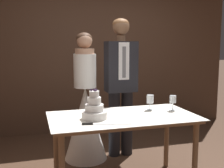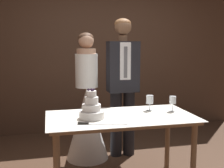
{
  "view_description": "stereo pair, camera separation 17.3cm",
  "coord_description": "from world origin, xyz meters",
  "px_view_note": "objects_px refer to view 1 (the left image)",
  "views": [
    {
      "loc": [
        -1.08,
        -2.65,
        1.46
      ],
      "look_at": [
        -0.21,
        0.38,
        1.02
      ],
      "focal_mm": 45.0,
      "sensor_mm": 36.0,
      "label": 1
    },
    {
      "loc": [
        -0.91,
        -2.69,
        1.46
      ],
      "look_at": [
        -0.21,
        0.38,
        1.02
      ],
      "focal_mm": 45.0,
      "sensor_mm": 36.0,
      "label": 2
    }
  ],
  "objects_px": {
    "wine_glass_near": "(173,100)",
    "bride": "(85,114)",
    "cake_table": "(123,124)",
    "cake_knife": "(97,124)",
    "groom": "(121,80)",
    "wine_glass_middle": "(150,99)",
    "tiered_cake": "(94,110)"
  },
  "relations": [
    {
      "from": "tiered_cake",
      "to": "groom",
      "type": "height_order",
      "value": "groom"
    },
    {
      "from": "cake_table",
      "to": "bride",
      "type": "xyz_separation_m",
      "value": [
        -0.23,
        0.81,
        -0.08
      ]
    },
    {
      "from": "wine_glass_near",
      "to": "wine_glass_middle",
      "type": "relative_size",
      "value": 0.99
    },
    {
      "from": "cake_table",
      "to": "bride",
      "type": "bearing_deg",
      "value": 106.22
    },
    {
      "from": "wine_glass_middle",
      "to": "bride",
      "type": "distance_m",
      "value": 0.92
    },
    {
      "from": "tiered_cake",
      "to": "wine_glass_middle",
      "type": "xyz_separation_m",
      "value": [
        0.67,
        0.2,
        0.03
      ]
    },
    {
      "from": "cake_knife",
      "to": "wine_glass_near",
      "type": "bearing_deg",
      "value": 30.83
    },
    {
      "from": "cake_knife",
      "to": "wine_glass_near",
      "type": "xyz_separation_m",
      "value": [
        0.92,
        0.31,
        0.11
      ]
    },
    {
      "from": "wine_glass_near",
      "to": "wine_glass_middle",
      "type": "height_order",
      "value": "wine_glass_middle"
    },
    {
      "from": "cake_knife",
      "to": "groom",
      "type": "xyz_separation_m",
      "value": [
        0.56,
        1.04,
        0.25
      ]
    },
    {
      "from": "cake_table",
      "to": "groom",
      "type": "relative_size",
      "value": 0.83
    },
    {
      "from": "cake_table",
      "to": "bride",
      "type": "relative_size",
      "value": 0.92
    },
    {
      "from": "groom",
      "to": "tiered_cake",
      "type": "bearing_deg",
      "value": -122.68
    },
    {
      "from": "tiered_cake",
      "to": "wine_glass_near",
      "type": "distance_m",
      "value": 0.9
    },
    {
      "from": "tiered_cake",
      "to": "groom",
      "type": "bearing_deg",
      "value": 57.32
    },
    {
      "from": "groom",
      "to": "bride",
      "type": "bearing_deg",
      "value": 179.96
    },
    {
      "from": "cake_table",
      "to": "cake_knife",
      "type": "height_order",
      "value": "cake_knife"
    },
    {
      "from": "tiered_cake",
      "to": "wine_glass_middle",
      "type": "relative_size",
      "value": 1.77
    },
    {
      "from": "wine_glass_near",
      "to": "groom",
      "type": "bearing_deg",
      "value": 116.09
    },
    {
      "from": "wine_glass_near",
      "to": "tiered_cake",
      "type": "bearing_deg",
      "value": -173.39
    },
    {
      "from": "cake_knife",
      "to": "groom",
      "type": "height_order",
      "value": "groom"
    },
    {
      "from": "wine_glass_middle",
      "to": "groom",
      "type": "bearing_deg",
      "value": 101.66
    },
    {
      "from": "cake_knife",
      "to": "cake_table",
      "type": "bearing_deg",
      "value": 48.48
    },
    {
      "from": "cake_table",
      "to": "wine_glass_near",
      "type": "relative_size",
      "value": 9.02
    },
    {
      "from": "cake_table",
      "to": "wine_glass_middle",
      "type": "distance_m",
      "value": 0.45
    },
    {
      "from": "bride",
      "to": "groom",
      "type": "height_order",
      "value": "groom"
    },
    {
      "from": "cake_knife",
      "to": "groom",
      "type": "bearing_deg",
      "value": 74.13
    },
    {
      "from": "cake_table",
      "to": "wine_glass_near",
      "type": "distance_m",
      "value": 0.63
    },
    {
      "from": "cake_table",
      "to": "tiered_cake",
      "type": "distance_m",
      "value": 0.35
    },
    {
      "from": "groom",
      "to": "cake_table",
      "type": "bearing_deg",
      "value": -106.23
    },
    {
      "from": "wine_glass_near",
      "to": "wine_glass_middle",
      "type": "distance_m",
      "value": 0.25
    },
    {
      "from": "wine_glass_near",
      "to": "bride",
      "type": "relative_size",
      "value": 0.1
    }
  ]
}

